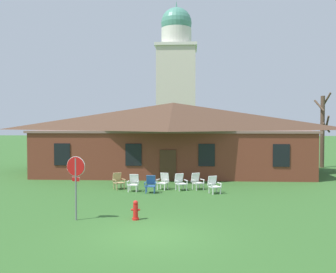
% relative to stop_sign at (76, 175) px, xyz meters
% --- Properties ---
extents(ground_plane, '(200.00, 200.00, 0.00)m').
position_rel_stop_sign_xyz_m(ground_plane, '(3.24, -1.89, -1.82)').
color(ground_plane, '#336028').
extents(brick_building, '(20.42, 10.40, 5.51)m').
position_rel_stop_sign_xyz_m(brick_building, '(3.24, 15.52, 0.98)').
color(brick_building, brown).
rests_on(brick_building, ground).
extents(dome_tower, '(5.18, 5.18, 19.37)m').
position_rel_stop_sign_xyz_m(dome_tower, '(2.83, 33.93, 7.04)').
color(dome_tower, beige).
rests_on(dome_tower, ground).
extents(stop_sign, '(0.79, 0.19, 2.58)m').
position_rel_stop_sign_xyz_m(stop_sign, '(0.00, 0.00, 0.00)').
color(stop_sign, slate).
rests_on(stop_sign, ground).
extents(lawn_chair_by_porch, '(0.85, 0.87, 0.96)m').
position_rel_stop_sign_xyz_m(lawn_chair_by_porch, '(0.35, 7.21, -1.33)').
color(lawn_chair_by_porch, tan).
rests_on(lawn_chair_by_porch, ground).
extents(lawn_chair_near_door, '(0.67, 0.70, 0.96)m').
position_rel_stop_sign_xyz_m(lawn_chair_near_door, '(1.36, 6.58, -1.33)').
color(lawn_chair_near_door, silver).
rests_on(lawn_chair_near_door, ground).
extents(lawn_chair_left_end, '(0.64, 0.67, 0.96)m').
position_rel_stop_sign_xyz_m(lawn_chair_left_end, '(2.38, 6.18, -1.33)').
color(lawn_chair_left_end, '#2D5693').
rests_on(lawn_chair_left_end, ground).
extents(lawn_chair_middle, '(0.77, 0.82, 0.96)m').
position_rel_stop_sign_xyz_m(lawn_chair_middle, '(3.03, 7.28, -1.33)').
color(lawn_chair_middle, silver).
rests_on(lawn_chair_middle, ground).
extents(lawn_chair_right_end, '(0.81, 0.85, 0.96)m').
position_rel_stop_sign_xyz_m(lawn_chair_right_end, '(4.03, 7.06, -1.33)').
color(lawn_chair_right_end, white).
rests_on(lawn_chair_right_end, ground).
extents(lawn_chair_far_side, '(0.83, 0.86, 0.96)m').
position_rel_stop_sign_xyz_m(lawn_chair_far_side, '(5.00, 7.38, -1.33)').
color(lawn_chair_far_side, silver).
rests_on(lawn_chair_far_side, ground).
extents(lawn_chair_under_eave, '(0.80, 0.84, 0.96)m').
position_rel_stop_sign_xyz_m(lawn_chair_under_eave, '(5.90, 6.15, -1.33)').
color(lawn_chair_under_eave, white).
rests_on(lawn_chair_under_eave, ground).
extents(bare_tree_beside_building, '(1.48, 1.47, 6.54)m').
position_rel_stop_sign_xyz_m(bare_tree_beside_building, '(16.11, 18.90, 1.54)').
color(bare_tree_beside_building, brown).
rests_on(bare_tree_beside_building, ground).
extents(fire_hydrant, '(0.36, 0.28, 0.79)m').
position_rel_stop_sign_xyz_m(fire_hydrant, '(2.39, 0.18, -1.45)').
color(fire_hydrant, red).
rests_on(fire_hydrant, ground).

